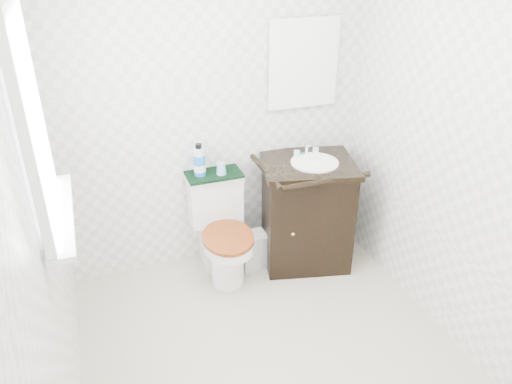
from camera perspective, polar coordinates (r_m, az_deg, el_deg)
floor at (r=3.14m, az=2.32°, el=-18.68°), size 2.40×2.40×0.00m
wall_back at (r=3.47m, az=-4.83°, el=9.64°), size 2.40×0.00×2.40m
wall_front at (r=1.58m, az=20.49°, el=-17.33°), size 2.40×0.00×2.40m
wall_left at (r=2.28m, az=-23.68°, el=-3.03°), size 0.00×2.40×2.40m
wall_right at (r=2.99m, az=22.81°, el=4.41°), size 0.00×2.40×2.40m
window at (r=2.37m, az=-24.43°, el=7.38°), size 0.02×0.70×0.90m
mirror at (r=3.60m, az=5.42°, el=14.40°), size 0.50×0.02×0.60m
toilet at (r=3.64m, az=-4.07°, el=-4.71°), size 0.40×0.63×0.74m
vanity at (r=3.73m, az=5.79°, el=-2.04°), size 0.76×0.69×0.92m
trash_bin at (r=3.76m, az=-0.36°, el=-6.68°), size 0.20×0.17×0.29m
towel at (r=3.53m, az=-4.84°, el=2.02°), size 0.39×0.22×0.02m
mouthwash_bottle at (r=3.47m, az=-6.49°, el=3.54°), size 0.08×0.08×0.23m
cup at (r=3.50m, az=-4.00°, el=2.72°), size 0.07×0.07×0.09m
soap_bar at (r=3.65m, az=5.28°, el=4.37°), size 0.07×0.05×0.02m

